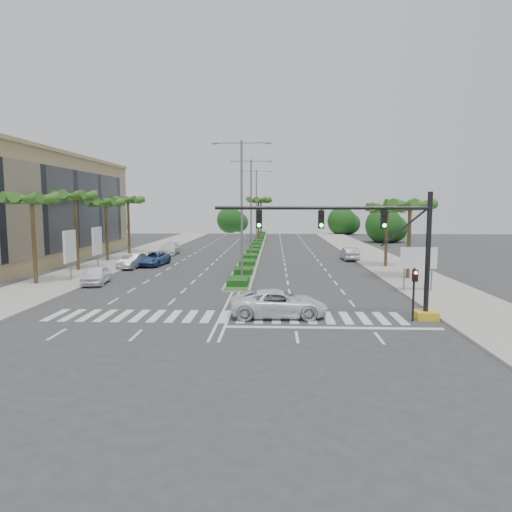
{
  "coord_description": "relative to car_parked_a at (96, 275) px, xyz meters",
  "views": [
    {
      "loc": [
        2.88,
        -25.82,
        6.41
      ],
      "look_at": [
        1.61,
        5.14,
        3.0
      ],
      "focal_mm": 32.0,
      "sensor_mm": 36.0,
      "label": 1
    }
  ],
  "objects": [
    {
      "name": "streetlight_mid",
      "position": [
        11.8,
        19.25,
        6.06
      ],
      "size": [
        5.1,
        0.25,
        12.0
      ],
      "color": "slate",
      "rests_on": "ground"
    },
    {
      "name": "car_parked_b",
      "position": [
        0.0,
        9.64,
        0.01
      ],
      "size": [
        2.06,
        4.75,
        1.52
      ],
      "primitive_type": "imported",
      "rotation": [
        0.0,
        0.0,
        -0.1
      ],
      "color": "#A8A8AD",
      "rests_on": "ground"
    },
    {
      "name": "median",
      "position": [
        11.8,
        34.25,
        -0.65
      ],
      "size": [
        2.2,
        75.0,
        0.2
      ],
      "primitive_type": "cube",
      "color": "gray",
      "rests_on": "ground"
    },
    {
      "name": "palm_median_a",
      "position": [
        11.8,
        44.25,
        6.42
      ],
      "size": [
        4.57,
        4.68,
        8.05
      ],
      "color": "brown",
      "rests_on": "ground"
    },
    {
      "name": "direction_sign",
      "position": [
        25.3,
        -2.76,
        1.7
      ],
      "size": [
        2.7,
        0.11,
        3.4
      ],
      "color": "slate",
      "rests_on": "ground"
    },
    {
      "name": "building",
      "position": [
        -14.2,
        15.25,
        5.25
      ],
      "size": [
        12.0,
        36.0,
        12.0
      ],
      "primitive_type": "cube",
      "color": "tan",
      "rests_on": "ground"
    },
    {
      "name": "footpath_left",
      "position": [
        -3.4,
        9.25,
        -0.68
      ],
      "size": [
        6.0,
        120.0,
        0.15
      ],
      "primitive_type": "cube",
      "color": "gray",
      "rests_on": "ground"
    },
    {
      "name": "car_parked_c",
      "position": [
        1.57,
        11.76,
        -0.01
      ],
      "size": [
        3.01,
        5.55,
        1.48
      ],
      "primitive_type": "imported",
      "rotation": [
        0.0,
        0.0,
        -0.11
      ],
      "color": "#2B4984",
      "rests_on": "ground"
    },
    {
      "name": "car_crossing",
      "position": [
        14.95,
        -10.56,
        0.03
      ],
      "size": [
        5.73,
        2.85,
        1.56
      ],
      "primitive_type": "imported",
      "rotation": [
        0.0,
        0.0,
        1.62
      ],
      "color": "white",
      "rests_on": "ground"
    },
    {
      "name": "palm_right_far",
      "position": [
        26.3,
        11.25,
        5.16
      ],
      "size": [
        4.57,
        4.68,
        6.75
      ],
      "color": "brown",
      "rests_on": "ground"
    },
    {
      "name": "car_parked_d",
      "position": [
        0.8,
        23.03,
        0.01
      ],
      "size": [
        2.16,
        5.27,
        1.53
      ],
      "primitive_type": "imported",
      "rotation": [
        0.0,
        0.0,
        0.0
      ],
      "color": "white",
      "rests_on": "ground"
    },
    {
      "name": "car_right",
      "position": [
        23.6,
        17.64,
        0.01
      ],
      "size": [
        1.72,
        4.65,
        1.52
      ],
      "primitive_type": "imported",
      "rotation": [
        0.0,
        0.0,
        3.17
      ],
      "color": "#A5A5AA",
      "rests_on": "ground"
    },
    {
      "name": "ground",
      "position": [
        11.8,
        -10.75,
        -0.75
      ],
      "size": [
        160.0,
        160.0,
        0.0
      ],
      "primitive_type": "plane",
      "color": "#333335",
      "rests_on": "ground"
    },
    {
      "name": "palm_left_near",
      "position": [
        -4.7,
        -0.75,
        5.94
      ],
      "size": [
        4.57,
        4.68,
        7.55
      ],
      "color": "brown",
      "rests_on": "ground"
    },
    {
      "name": "palm_left_end",
      "position": [
        -4.7,
        23.25,
        6.13
      ],
      "size": [
        4.57,
        4.68,
        7.75
      ],
      "color": "brown",
      "rests_on": "ground"
    },
    {
      "name": "billboard_far",
      "position": [
        -2.7,
        7.25,
        2.21
      ],
      "size": [
        0.18,
        2.1,
        4.35
      ],
      "color": "slate",
      "rests_on": "ground"
    },
    {
      "name": "signal_gantry",
      "position": [
        21.07,
        -10.75,
        2.71
      ],
      "size": [
        12.6,
        1.2,
        7.2
      ],
      "color": "gold",
      "rests_on": "ground"
    },
    {
      "name": "palm_right_near",
      "position": [
        26.3,
        3.25,
        5.45
      ],
      "size": [
        4.57,
        4.68,
        7.05
      ],
      "color": "brown",
      "rests_on": "ground"
    },
    {
      "name": "footpath_right",
      "position": [
        27.0,
        9.25,
        -0.68
      ],
      "size": [
        6.0,
        120.0,
        0.15
      ],
      "primitive_type": "cube",
      "color": "gray",
      "rests_on": "ground"
    },
    {
      "name": "median_grass",
      "position": [
        11.8,
        34.25,
        -0.53
      ],
      "size": [
        1.8,
        75.0,
        0.04
      ],
      "primitive_type": "cube",
      "color": "#356221",
      "rests_on": "median"
    },
    {
      "name": "palm_left_mid",
      "position": [
        -4.7,
        7.25,
        6.32
      ],
      "size": [
        4.57,
        4.68,
        7.95
      ],
      "color": "brown",
      "rests_on": "ground"
    },
    {
      "name": "car_parked_a",
      "position": [
        0.0,
        0.0,
        0.0
      ],
      "size": [
        2.31,
        4.59,
        1.5
      ],
      "primitive_type": "imported",
      "rotation": [
        0.0,
        0.0,
        0.12
      ],
      "color": "white",
      "rests_on": "ground"
    },
    {
      "name": "palm_left_far",
      "position": [
        -4.7,
        15.25,
        5.74
      ],
      "size": [
        4.57,
        4.68,
        7.35
      ],
      "color": "brown",
      "rests_on": "ground"
    },
    {
      "name": "pedestrian_signal",
      "position": [
        22.4,
        -11.43,
        1.29
      ],
      "size": [
        0.28,
        0.36,
        3.0
      ],
      "color": "black",
      "rests_on": "ground"
    },
    {
      "name": "streetlight_near",
      "position": [
        11.8,
        3.25,
        6.06
      ],
      "size": [
        5.1,
        0.25,
        12.0
      ],
      "color": "slate",
      "rests_on": "ground"
    },
    {
      "name": "billboard_near",
      "position": [
        -2.7,
        1.25,
        2.21
      ],
      "size": [
        0.18,
        2.1,
        4.35
      ],
      "color": "slate",
      "rests_on": "ground"
    },
    {
      "name": "streetlight_far",
      "position": [
        11.8,
        35.25,
        6.06
      ],
      "size": [
        5.1,
        0.25,
        12.0
      ],
      "color": "slate",
      "rests_on": "ground"
    },
    {
      "name": "palm_median_b",
      "position": [
        11.8,
        59.25,
        6.42
      ],
      "size": [
        4.57,
        4.68,
        8.05
      ],
      "color": "brown",
      "rests_on": "ground"
    }
  ]
}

